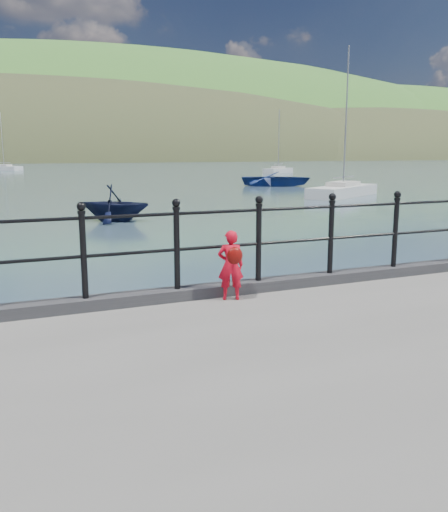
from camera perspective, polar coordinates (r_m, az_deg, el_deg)
name	(u,v)px	position (r m, az deg, el deg)	size (l,w,h in m)	color
ground	(215,360)	(7.92, -0.93, -10.86)	(600.00, 600.00, 0.00)	#2D4251
kerb	(219,290)	(7.45, -0.52, -3.55)	(60.00, 0.30, 0.15)	#28282B
railing	(219,236)	(7.30, -0.53, 2.15)	(18.11, 0.11, 1.20)	black
far_shore	(92,210)	(250.93, -13.77, 4.71)	(830.00, 200.00, 156.00)	#333A21
child	(231,264)	(7.13, 0.73, -0.90)	(0.40, 0.35, 0.93)	red
launch_blue	(276,179)	(48.68, 5.54, 8.08)	(4.29, 6.01, 1.24)	navy
launch_navy	(115,203)	(23.77, -11.44, 5.48)	(2.60, 3.01, 1.59)	black
sailboat_far	(278,171)	(78.68, 5.73, 8.91)	(6.17, 5.04, 9.04)	silver
sailboat_deep	(4,168)	(97.64, -22.13, 8.54)	(5.74, 6.09, 9.50)	white
sailboat_near	(343,191)	(37.76, 12.42, 6.67)	(7.33, 5.51, 9.92)	silver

